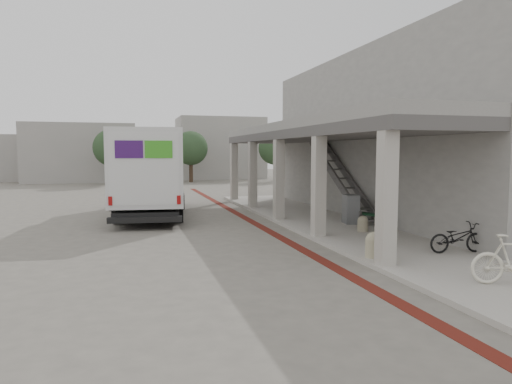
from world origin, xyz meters
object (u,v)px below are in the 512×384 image
object	(u,v)px
fedex_truck	(151,171)
utility_cabinet	(351,209)
bench	(376,218)
bicycle_black	(457,238)

from	to	relation	value
fedex_truck	utility_cabinet	xyz separation A→B (m)	(7.09, -5.30, -1.32)
fedex_truck	bench	distance (m)	9.97
utility_cabinet	fedex_truck	bearing A→B (deg)	151.71
bench	bicycle_black	size ratio (longest dim) A/B	1.18
fedex_truck	bench	bearing A→B (deg)	-32.51
utility_cabinet	bicycle_black	bearing A→B (deg)	-77.72
bicycle_black	fedex_truck	bearing A→B (deg)	41.93
fedex_truck	bicycle_black	size ratio (longest dim) A/B	5.70
bench	utility_cabinet	xyz separation A→B (m)	(-0.58, 0.88, 0.24)
bicycle_black	utility_cabinet	bearing A→B (deg)	10.87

